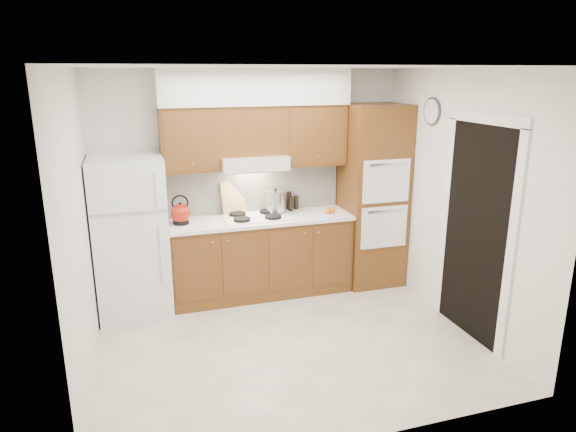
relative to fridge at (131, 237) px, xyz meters
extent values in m
plane|color=#BAB2A2|center=(1.41, -1.14, -0.86)|extent=(3.60, 3.60, 0.00)
plane|color=white|center=(1.41, -1.14, 1.74)|extent=(3.60, 3.60, 0.00)
cube|color=silver|center=(1.41, 0.36, 0.44)|extent=(3.60, 0.02, 2.60)
cube|color=silver|center=(-0.40, -1.14, 0.44)|extent=(0.02, 3.00, 2.60)
cube|color=silver|center=(3.21, -1.14, 0.44)|extent=(0.02, 3.00, 2.60)
cube|color=white|center=(0.00, 0.00, 0.00)|extent=(0.75, 0.72, 1.72)
cube|color=brown|center=(1.43, 0.06, -0.41)|extent=(2.11, 0.60, 0.90)
cube|color=white|center=(1.43, 0.05, 0.06)|extent=(2.13, 0.62, 0.04)
cube|color=white|center=(1.43, 0.34, 0.36)|extent=(2.11, 0.03, 0.56)
cube|color=brown|center=(2.85, 0.03, 0.24)|extent=(0.70, 0.65, 2.20)
cube|color=brown|center=(0.69, 0.19, 0.99)|extent=(0.63, 0.33, 0.70)
cube|color=brown|center=(2.12, 0.19, 0.99)|extent=(0.73, 0.33, 0.70)
cube|color=silver|center=(1.38, 0.13, 0.71)|extent=(0.75, 0.45, 0.15)
cube|color=brown|center=(1.38, 0.19, 1.06)|extent=(0.75, 0.33, 0.55)
cube|color=silver|center=(1.43, 0.18, 1.54)|extent=(2.13, 0.36, 0.40)
cube|color=white|center=(1.38, 0.07, 0.09)|extent=(0.74, 0.50, 0.01)
cube|color=black|center=(3.19, -1.49, 0.19)|extent=(0.02, 0.90, 2.10)
cylinder|color=#3F3833|center=(3.19, -0.59, 1.29)|extent=(0.02, 0.30, 0.30)
sphere|color=#9A190B|center=(0.54, 0.06, 0.20)|extent=(0.28, 0.28, 0.22)
cube|color=#DCAD71|center=(1.17, 0.31, 0.28)|extent=(0.30, 0.16, 0.38)
cylinder|color=#B5B5B9|center=(1.65, 0.17, 0.23)|extent=(0.29, 0.29, 0.24)
cylinder|color=black|center=(1.86, 0.31, 0.19)|extent=(0.07, 0.07, 0.22)
cylinder|color=black|center=(1.95, 0.29, 0.16)|extent=(0.06, 0.06, 0.17)
cylinder|color=black|center=(1.86, 0.24, 0.17)|extent=(0.08, 0.08, 0.17)
sphere|color=orange|center=(2.24, -0.02, 0.12)|extent=(0.08, 0.08, 0.08)
sphere|color=#FF540D|center=(2.30, -0.02, 0.12)|extent=(0.10, 0.10, 0.07)
camera|label=1|loc=(0.05, -5.47, 1.70)|focal=32.00mm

